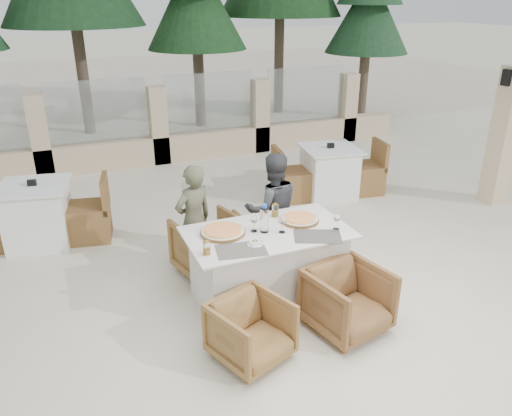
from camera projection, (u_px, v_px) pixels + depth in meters
name	position (u px, v px, depth m)	size (l,w,h in m)	color
ground	(264.00, 294.00, 5.24)	(80.00, 80.00, 0.00)	silver
sand_patch	(101.00, 85.00, 17.09)	(30.00, 16.00, 0.01)	beige
perimeter_wall_far	(158.00, 120.00, 8.99)	(10.00, 0.34, 1.60)	beige
lantern_pillar	(504.00, 137.00, 7.18)	(0.34, 0.34, 2.00)	beige
pine_centre	(196.00, 13.00, 10.87)	(2.20, 2.20, 5.00)	#1E4720
pine_far_right	(368.00, 23.00, 11.80)	(1.98, 1.98, 4.50)	#204928
dining_table	(267.00, 266.00, 5.02)	(1.60, 0.90, 0.77)	silver
placemat_near_left	(241.00, 250.00, 4.51)	(0.45, 0.30, 0.00)	#5D5950
placemat_near_right	(317.00, 236.00, 4.76)	(0.45, 0.30, 0.00)	#504A44
pizza_left	(223.00, 231.00, 4.81)	(0.44, 0.44, 0.06)	#EF5520
pizza_right	(300.00, 219.00, 5.07)	(0.39, 0.39, 0.05)	#E8581F
water_bottle	(264.00, 218.00, 4.80)	(0.08, 0.08, 0.29)	#C2DCFF
wine_glass_centre	(254.00, 223.00, 4.83)	(0.08, 0.08, 0.18)	silver
wine_glass_near	(282.00, 224.00, 4.81)	(0.08, 0.08, 0.18)	silver
wine_glass_corner	(337.00, 221.00, 4.87)	(0.08, 0.08, 0.18)	white
beer_glass_left	(207.00, 248.00, 4.42)	(0.07, 0.07, 0.13)	orange
beer_glass_right	(275.00, 210.00, 5.17)	(0.07, 0.07, 0.14)	gold
olive_dish	(255.00, 242.00, 4.61)	(0.11, 0.11, 0.04)	white
armchair_far_left	(211.00, 247.00, 5.52)	(0.70, 0.72, 0.66)	olive
armchair_far_right	(267.00, 236.00, 5.82)	(0.63, 0.65, 0.59)	brown
armchair_near_left	(251.00, 331.00, 4.23)	(0.59, 0.61, 0.55)	olive
armchair_near_right	(348.00, 300.00, 4.59)	(0.66, 0.68, 0.62)	brown
diner_left	(194.00, 220.00, 5.43)	(0.46, 0.30, 1.27)	#595940
diner_right	(273.00, 210.00, 5.62)	(0.65, 0.50, 1.33)	#3E4043
bg_table_a	(38.00, 214.00, 6.18)	(1.64, 0.82, 0.77)	white
bg_table_b	(329.00, 172.00, 7.64)	(1.64, 0.82, 0.77)	white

